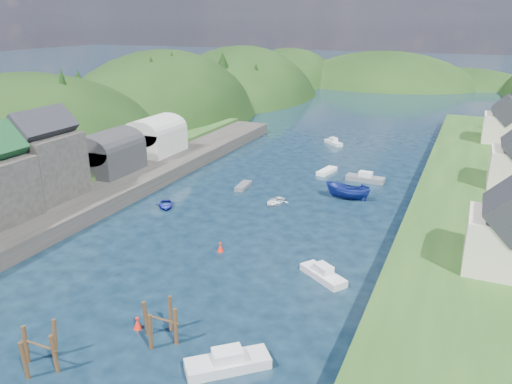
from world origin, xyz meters
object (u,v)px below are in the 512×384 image
at_px(piling_cluster_near, 40,352).
at_px(channel_buoy_near, 138,323).
at_px(piling_cluster_far, 161,325).
at_px(channel_buoy_far, 220,247).

xyz_separation_m(piling_cluster_near, channel_buoy_near, (3.45, 6.62, -0.79)).
height_order(piling_cluster_far, channel_buoy_near, piling_cluster_far).
bearing_deg(piling_cluster_near, piling_cluster_far, 46.07).
distance_m(piling_cluster_far, channel_buoy_near, 2.70).
height_order(piling_cluster_near, channel_buoy_far, piling_cluster_near).
height_order(piling_cluster_near, piling_cluster_far, piling_cluster_near).
distance_m(piling_cluster_near, channel_buoy_far, 22.03).
bearing_deg(piling_cluster_near, channel_buoy_far, 82.05).
height_order(channel_buoy_near, channel_buoy_far, same).
bearing_deg(piling_cluster_far, piling_cluster_near, -133.93).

